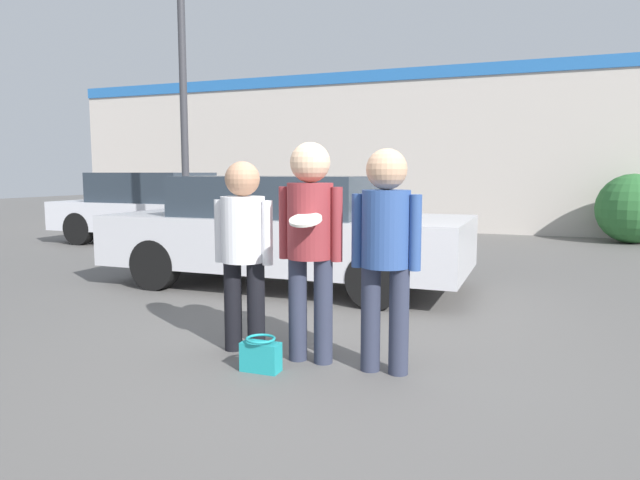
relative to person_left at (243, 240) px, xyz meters
name	(u,v)px	position (x,y,z in m)	size (l,w,h in m)	color
ground_plane	(333,356)	(0.75, 0.14, -0.95)	(56.00, 56.00, 0.00)	#5B5956
storefront_building	(475,149)	(0.75, 10.60, 1.16)	(24.00, 0.22, 4.17)	beige
person_left	(243,240)	(0.00, 0.00, 0.00)	(0.54, 0.37, 1.61)	black
person_middle_with_frisbee	(310,231)	(0.62, -0.04, 0.10)	(0.53, 0.56, 1.75)	#2D3347
person_right	(386,241)	(1.24, -0.07, 0.06)	(0.53, 0.36, 1.69)	#2D3347
parked_car_near	(285,230)	(-0.87, 2.75, -0.20)	(4.77, 1.96, 1.47)	silver
parked_car_far	(155,208)	(-5.42, 5.99, -0.19)	(4.33, 1.88, 1.52)	silver
street_lamp	(200,65)	(-2.82, 3.83, 2.26)	(1.63, 0.35, 5.09)	#38383D
shrub	(633,209)	(4.18, 9.66, -0.20)	(1.50, 1.50, 1.50)	#2D6B33
handbag	(261,355)	(0.35, -0.40, -0.83)	(0.30, 0.23, 0.27)	teal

